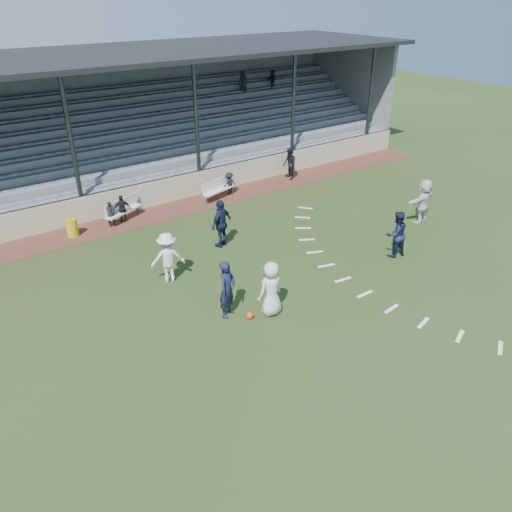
{
  "coord_description": "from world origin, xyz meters",
  "views": [
    {
      "loc": [
        -8.66,
        -9.66,
        9.41
      ],
      "look_at": [
        0.0,
        2.5,
        1.3
      ],
      "focal_mm": 35.0,
      "sensor_mm": 36.0,
      "label": 1
    }
  ],
  "objects_px": {
    "trash_bin": "(72,228)",
    "player_navy_lead": "(227,289)",
    "bench_left": "(122,208)",
    "player_white_lead": "(271,289)",
    "football": "(250,315)",
    "official": "(290,164)",
    "bench_right": "(218,187)"
  },
  "relations": [
    {
      "from": "bench_left",
      "to": "player_white_lead",
      "type": "height_order",
      "value": "player_white_lead"
    },
    {
      "from": "player_navy_lead",
      "to": "bench_left",
      "type": "bearing_deg",
      "value": 59.59
    },
    {
      "from": "bench_left",
      "to": "trash_bin",
      "type": "distance_m",
      "value": 2.46
    },
    {
      "from": "bench_right",
      "to": "bench_left",
      "type": "bearing_deg",
      "value": 160.7
    },
    {
      "from": "official",
      "to": "bench_right",
      "type": "bearing_deg",
      "value": -74.46
    },
    {
      "from": "bench_left",
      "to": "player_white_lead",
      "type": "distance_m",
      "value": 9.86
    },
    {
      "from": "football",
      "to": "trash_bin",
      "type": "bearing_deg",
      "value": 106.32
    },
    {
      "from": "player_white_lead",
      "to": "player_navy_lead",
      "type": "bearing_deg",
      "value": -35.12
    },
    {
      "from": "player_white_lead",
      "to": "player_navy_lead",
      "type": "relative_size",
      "value": 0.96
    },
    {
      "from": "bench_left",
      "to": "trash_bin",
      "type": "relative_size",
      "value": 2.6
    },
    {
      "from": "football",
      "to": "official",
      "type": "bearing_deg",
      "value": 45.76
    },
    {
      "from": "trash_bin",
      "to": "official",
      "type": "distance_m",
      "value": 11.98
    },
    {
      "from": "bench_right",
      "to": "football",
      "type": "distance_m",
      "value": 10.48
    },
    {
      "from": "bench_left",
      "to": "official",
      "type": "relative_size",
      "value": 1.17
    },
    {
      "from": "football",
      "to": "official",
      "type": "height_order",
      "value": "official"
    },
    {
      "from": "official",
      "to": "bench_left",
      "type": "bearing_deg",
      "value": -76.56
    },
    {
      "from": "player_white_lead",
      "to": "bench_left",
      "type": "bearing_deg",
      "value": -87.36
    },
    {
      "from": "bench_left",
      "to": "player_navy_lead",
      "type": "height_order",
      "value": "player_navy_lead"
    },
    {
      "from": "trash_bin",
      "to": "player_navy_lead",
      "type": "height_order",
      "value": "player_navy_lead"
    },
    {
      "from": "trash_bin",
      "to": "football",
      "type": "distance_m",
      "value": 9.67
    },
    {
      "from": "football",
      "to": "official",
      "type": "distance_m",
      "value": 13.29
    },
    {
      "from": "bench_right",
      "to": "player_navy_lead",
      "type": "bearing_deg",
      "value": -136.21
    },
    {
      "from": "player_navy_lead",
      "to": "trash_bin",
      "type": "bearing_deg",
      "value": 75.2
    },
    {
      "from": "trash_bin",
      "to": "player_white_lead",
      "type": "distance_m",
      "value": 10.05
    },
    {
      "from": "player_navy_lead",
      "to": "official",
      "type": "height_order",
      "value": "player_navy_lead"
    },
    {
      "from": "bench_right",
      "to": "official",
      "type": "bearing_deg",
      "value": -15.22
    },
    {
      "from": "player_navy_lead",
      "to": "player_white_lead",
      "type": "bearing_deg",
      "value": -61.17
    },
    {
      "from": "bench_right",
      "to": "player_navy_lead",
      "type": "xyz_separation_m",
      "value": [
        -5.04,
        -8.82,
        0.39
      ]
    },
    {
      "from": "football",
      "to": "player_navy_lead",
      "type": "height_order",
      "value": "player_navy_lead"
    },
    {
      "from": "player_white_lead",
      "to": "official",
      "type": "height_order",
      "value": "player_white_lead"
    },
    {
      "from": "bench_left",
      "to": "official",
      "type": "distance_m",
      "value": 9.55
    },
    {
      "from": "bench_left",
      "to": "football",
      "type": "height_order",
      "value": "bench_left"
    }
  ]
}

